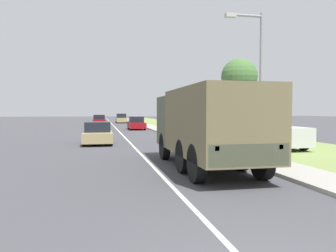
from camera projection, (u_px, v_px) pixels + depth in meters
ground_plane at (115, 127)px, 42.32m from camera, size 180.00×180.00×0.00m
lane_centre_stripe at (115, 127)px, 42.32m from camera, size 0.12×120.00×0.00m
sidewalk_right at (150, 127)px, 43.24m from camera, size 1.80×120.00×0.12m
grass_strip_right at (182, 127)px, 44.14m from camera, size 7.00×120.00×0.02m
military_truck at (206, 123)px, 11.92m from camera, size 2.38×7.25×2.88m
car_nearest_ahead at (98, 134)px, 21.03m from camera, size 1.81×4.11×1.41m
car_second_ahead at (136, 124)px, 37.44m from camera, size 1.77×4.25×1.48m
car_third_ahead at (99, 120)px, 48.93m from camera, size 1.87×4.87×1.55m
car_fourth_ahead at (121, 119)px, 58.38m from camera, size 1.85×4.52×1.66m
pickup_truck at (269, 132)px, 18.98m from camera, size 2.09×5.06×1.83m
lamp_post at (256, 70)px, 13.78m from camera, size 1.69×0.24×6.10m
tree_mid_right at (239, 78)px, 22.62m from camera, size 2.50×2.50×5.72m
utility_box at (268, 146)px, 16.18m from camera, size 0.55×0.45×0.70m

